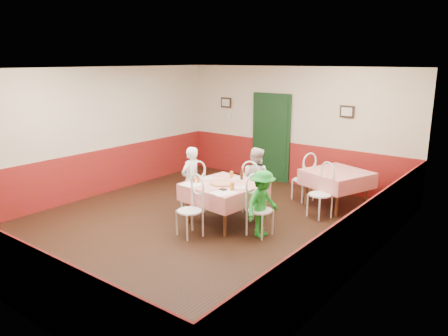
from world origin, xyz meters
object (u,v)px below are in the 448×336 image
Objects in this scene: beer_bottle at (242,175)px; glass_c at (232,175)px; chair_near at (190,211)px; chair_second_b at (320,195)px; second_table at (336,189)px; chair_left at (193,190)px; chair_second_a at (303,180)px; glass_a at (199,179)px; diner_left at (191,180)px; diner_right at (262,204)px; diner_far at (255,180)px; chair_right at (260,210)px; glass_b at (232,187)px; chair_far at (254,190)px; wallet at (223,189)px; pizza at (222,183)px; main_table at (224,204)px.

glass_c is at bearing 175.38° from beer_bottle.
chair_second_b is at bearing 72.91° from chair_near.
chair_left is (-2.11, -2.02, 0.08)m from second_table.
glass_a is (-0.92, -2.34, 0.38)m from chair_second_a.
diner_left reaches higher than diner_right.
second_table is at bearing -137.92° from diner_far.
chair_right reaches higher than glass_b.
chair_far reaches higher than wallet.
chair_second_a is at bearing 144.66° from diner_left.
pizza is 0.91m from diner_left.
chair_left is 0.77× the size of diner_right.
diner_right is at bearing 6.13° from glass_a.
glass_c is (0.72, 0.31, 0.37)m from chair_left.
pizza is at bearing 89.86° from chair_right.
glass_c reaches higher than pizza.
chair_left is at bearing 30.16° from chair_far.
diner_left reaches higher than glass_a.
glass_a reaches higher than second_table.
pizza is 3.28× the size of glass_c.
main_table is 9.69× the size of glass_c.
chair_right is at bearing 53.46° from chair_near.
beer_bottle reaches higher than second_table.
chair_second_b is (1.26, 1.36, 0.08)m from main_table.
chair_near is (-0.09, -0.85, 0.08)m from main_table.
chair_left is 2.44m from chair_second_a.
main_table is 1.36× the size of chair_right.
chair_second_b reaches higher than glass_b.
chair_left is (-0.85, 0.09, 0.08)m from main_table.
chair_second_a reaches higher than glass_a.
chair_far is at bearing -132.92° from second_table.
pizza is at bearing 152.40° from glass_b.
diner_far reaches higher than chair_near.
beer_bottle is (-0.72, 0.47, 0.42)m from chair_right.
main_table is at bearing -107.89° from beer_bottle.
chair_left and chair_second_a have the same top height.
diner_left reaches higher than glass_b.
diner_far reaches higher than glass_c.
chair_far is at bearing 83.79° from pizza.
glass_a reaches higher than glass_b.
glass_a reaches higher than glass_c.
wallet is (1.09, -0.43, 0.32)m from chair_left.
chair_second_a reaches higher than wallet.
chair_near is 0.69× the size of diner_far.
diner_right is (0.90, -0.09, 0.21)m from main_table.
wallet is at bearing -48.61° from pizza.
chair_left is at bearing 86.30° from chair_right.
glass_a is 0.66m from wallet.
diner_left is at bearing -129.89° from chair_second_b.
diner_right reaches higher than main_table.
glass_c is (-0.64, -1.71, 0.37)m from chair_second_a.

